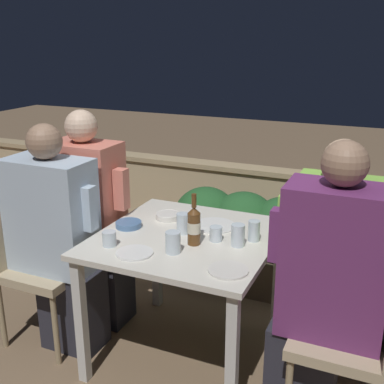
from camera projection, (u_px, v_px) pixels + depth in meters
ground_plane at (187, 353)px, 2.75m from camera, size 16.00×16.00×0.00m
parapet_wall at (263, 210)px, 3.96m from camera, size 9.00×0.18×0.72m
dining_table at (187, 252)px, 2.55m from camera, size 0.91×0.92×0.73m
planter_hedge at (243, 235)px, 3.40m from camera, size 1.04×0.47×0.70m
chair_left_near at (32, 252)px, 2.77m from camera, size 0.45×0.44×0.87m
person_blue_shirt at (58, 240)px, 2.67m from camera, size 0.52×0.26×1.30m
chair_left_far at (68, 234)px, 3.03m from camera, size 0.45×0.44×0.87m
person_coral_top at (92, 219)px, 2.92m from camera, size 0.50×0.26×1.33m
chair_right_near at (369, 327)px, 2.06m from camera, size 0.45×0.44×0.87m
person_purple_stripe at (325, 290)px, 2.09m from camera, size 0.51×0.26×1.34m
chair_right_far at (365, 291)px, 2.35m from camera, size 0.45×0.44×0.87m
person_green_blouse at (326, 264)px, 2.39m from camera, size 0.49×0.26×1.28m
beer_bottle at (194, 225)px, 2.39m from camera, size 0.07×0.07×0.27m
plate_0 at (228, 270)px, 2.14m from camera, size 0.18×0.18×0.01m
plate_1 at (134, 253)px, 2.31m from camera, size 0.18×0.18×0.01m
plate_2 at (215, 226)px, 2.64m from camera, size 0.23×0.23×0.01m
bowl_0 at (168, 215)px, 2.75m from camera, size 0.14×0.14×0.03m
bowl_1 at (129, 224)px, 2.63m from camera, size 0.14×0.14×0.03m
glass_cup_0 at (109, 239)px, 2.39m from camera, size 0.07×0.07×0.08m
glass_cup_1 at (183, 224)px, 2.53m from camera, size 0.07×0.07×0.11m
glass_cup_2 at (216, 234)px, 2.45m from camera, size 0.07×0.07×0.08m
glass_cup_3 at (254, 231)px, 2.44m from camera, size 0.06×0.06×0.11m
glass_cup_4 at (173, 242)px, 2.31m from camera, size 0.07×0.07×0.11m
glass_cup_5 at (238, 235)px, 2.38m from camera, size 0.07×0.07×0.11m
potted_plant at (60, 213)px, 3.70m from camera, size 0.35×0.35×0.70m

